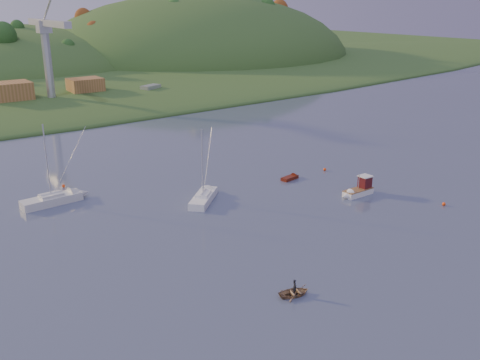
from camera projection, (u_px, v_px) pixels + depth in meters
ground at (445, 306)px, 50.83m from camera, size 500.00×500.00×0.00m
shore_slope at (2, 87)px, 176.34m from camera, size 640.00×150.00×7.00m
hill_center at (0, 71)px, 216.20m from camera, size 140.00×120.00×36.00m
hill_right at (198, 60)px, 252.67m from camera, size 150.00×130.00×60.00m
wharf at (61, 101)px, 146.06m from camera, size 42.00×16.00×2.40m
shed_west at (8, 92)px, 138.34m from camera, size 11.00×8.00×4.80m
shed_east at (85, 85)px, 151.06m from camera, size 9.00×7.00×4.00m
dock_crane at (47, 42)px, 136.47m from camera, size 3.20×28.00×20.30m
fishing_boat at (356, 191)px, 78.95m from camera, size 5.82×1.85×3.71m
sailboat_near at (203, 197)px, 76.63m from camera, size 7.28×6.91×10.72m
sailboat_far at (52, 199)px, 75.79m from camera, size 8.49×2.96×11.61m
canoe at (294, 293)px, 52.54m from camera, size 3.60×2.96×0.65m
paddler at (295, 289)px, 52.40m from camera, size 0.49×0.62×1.51m
red_tender at (292, 177)px, 86.72m from camera, size 3.81×1.83×1.24m
work_vessel at (151, 93)px, 157.28m from camera, size 14.94×10.02×3.62m
buoy_0 at (444, 204)px, 75.36m from camera, size 0.50×0.50×0.50m
buoy_1 at (325, 169)px, 90.59m from camera, size 0.50×0.50×0.50m
buoy_3 at (64, 186)px, 82.58m from camera, size 0.50×0.50×0.50m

